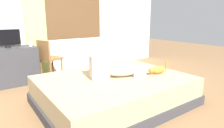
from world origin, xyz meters
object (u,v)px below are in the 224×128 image
(chair_by_desk, at_px, (48,57))
(bed, at_px, (114,90))
(desk, at_px, (13,66))
(cat, at_px, (158,70))
(tv_monitor, at_px, (7,38))
(person_lying, at_px, (117,69))
(cup, at_px, (31,44))

(chair_by_desk, bearing_deg, bed, -75.68)
(desk, xyz_separation_m, chair_by_desk, (0.66, -0.16, 0.14))
(cat, relative_size, desk, 0.40)
(desk, xyz_separation_m, tv_monitor, (-0.04, -0.00, 0.55))
(bed, bearing_deg, tv_monitor, 120.87)
(chair_by_desk, bearing_deg, cat, -61.16)
(person_lying, bearing_deg, desk, 121.01)
(chair_by_desk, bearing_deg, cup, 159.97)
(person_lying, distance_m, cup, 2.05)
(bed, bearing_deg, cat, -22.01)
(cup, bearing_deg, bed, -68.19)
(cat, bearing_deg, tv_monitor, 129.65)
(tv_monitor, xyz_separation_m, chair_by_desk, (0.70, -0.16, -0.41))
(desk, distance_m, tv_monitor, 0.55)
(desk, height_order, tv_monitor, tv_monitor)
(cat, xyz_separation_m, chair_by_desk, (-1.12, 2.03, 0.01))
(bed, height_order, chair_by_desk, chair_by_desk)
(bed, bearing_deg, desk, 119.93)
(desk, distance_m, cup, 0.55)
(cat, distance_m, tv_monitor, 2.88)
(cat, height_order, chair_by_desk, chair_by_desk)
(bed, xyz_separation_m, person_lying, (0.05, -0.01, 0.33))
(person_lying, xyz_separation_m, cat, (0.61, -0.26, -0.05))
(cat, distance_m, chair_by_desk, 2.31)
(bed, xyz_separation_m, chair_by_desk, (-0.45, 1.76, 0.30))
(person_lying, distance_m, tv_monitor, 2.30)
(desk, bearing_deg, cat, -51.01)
(person_lying, height_order, cup, cup)
(tv_monitor, xyz_separation_m, cup, (0.40, -0.06, -0.14))
(cat, height_order, cup, cup)
(cat, xyz_separation_m, cup, (-1.41, 2.13, 0.29))
(bed, height_order, desk, desk)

